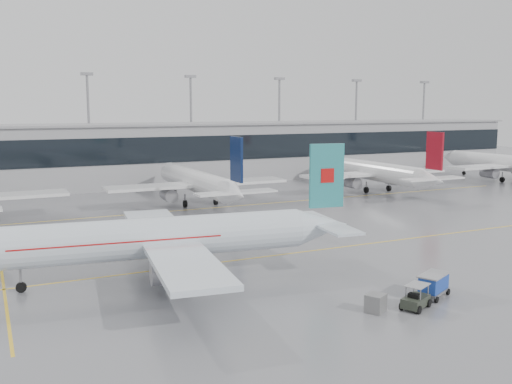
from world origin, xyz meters
name	(u,v)px	position (x,y,z in m)	size (l,w,h in m)	color
ground	(304,252)	(0.00, 0.00, 0.00)	(320.00, 320.00, 0.00)	slate
taxi_line_main	(304,252)	(0.00, 0.00, 0.01)	(120.00, 0.25, 0.01)	yellow
taxi_line_north	(206,208)	(0.00, 30.00, 0.01)	(120.00, 0.25, 0.01)	yellow
terminal	(150,155)	(0.00, 62.00, 6.00)	(180.00, 15.00, 12.00)	#949497
terminal_glass	(161,150)	(0.00, 54.45, 7.50)	(180.00, 0.20, 5.00)	black
terminal_roof	(150,124)	(0.00, 62.00, 12.20)	(182.00, 16.00, 0.40)	gray
light_masts	(142,118)	(0.00, 68.00, 13.34)	(156.40, 1.00, 22.60)	gray
air_canada_jet	(165,238)	(-16.38, -3.05, 3.86)	(38.02, 30.99, 12.10)	silver
parked_jet_c	(198,182)	(0.00, 33.69, 3.71)	(29.64, 36.96, 11.72)	white
parked_jet_d	(374,172)	(35.00, 33.69, 3.71)	(29.64, 36.96, 11.72)	white
parked_jet_e	(507,164)	(70.00, 33.69, 3.71)	(29.64, 36.96, 11.72)	white
baggage_tug	(416,300)	(-1.08, -19.12, 0.67)	(3.87, 2.58, 1.89)	#292F25
baggage_cart	(434,283)	(2.16, -17.57, 1.15)	(3.61, 2.94, 1.97)	gray
gse_unit	(376,303)	(-4.36, -18.37, 0.70)	(1.41, 1.31, 1.41)	slate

